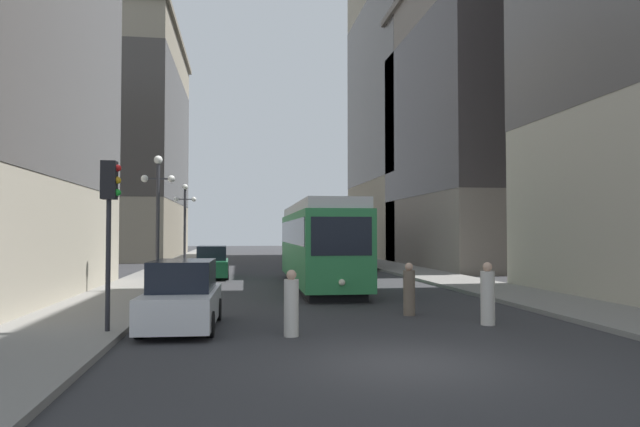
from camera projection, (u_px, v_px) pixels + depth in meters
ground_plane at (408, 363)px, 11.15m from camera, size 200.00×200.00×0.00m
sidewalk_left at (187, 261)px, 49.62m from camera, size 3.39×120.00×0.15m
sidewalk_right at (361, 260)px, 51.83m from camera, size 3.39×120.00×0.15m
streetcar at (318, 243)px, 26.86m from camera, size 2.81×13.45×3.89m
transit_bus at (338, 241)px, 44.05m from camera, size 2.84×12.98×3.45m
parked_car_left_near at (182, 297)px, 15.22m from camera, size 1.99×4.40×1.82m
parked_car_left_mid at (212, 263)px, 32.16m from camera, size 1.95×4.94×1.82m
pedestrian_crossing_near at (291, 305)px, 14.07m from camera, size 0.37×0.37×1.65m
pedestrian_crossing_far at (409, 291)px, 17.64m from camera, size 0.37×0.37×1.63m
pedestrian_on_sidewalk at (488, 296)px, 15.80m from camera, size 0.39×0.39×1.75m
traffic_light_near_left at (110, 200)px, 14.06m from camera, size 0.47×0.36×4.20m
lamp_post_left_near at (158, 202)px, 23.97m from camera, size 1.41×0.36×5.68m
lamp_post_left_far at (185, 214)px, 36.06m from camera, size 1.41×0.36×5.51m
building_left_corner at (109, 143)px, 57.73m from camera, size 14.48×23.43×22.74m
building_right_corner at (425, 101)px, 58.36m from camera, size 12.95×20.88×31.32m
building_right_midblock at (487, 120)px, 42.64m from camera, size 11.94×17.45×21.42m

